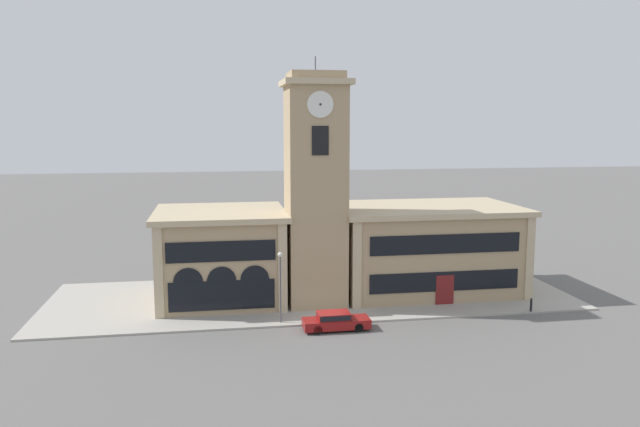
# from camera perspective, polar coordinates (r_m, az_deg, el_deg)

# --- Properties ---
(ground_plane) EXTENTS (300.00, 300.00, 0.00)m
(ground_plane) POSITION_cam_1_polar(r_m,az_deg,el_deg) (46.55, 0.69, -10.16)
(ground_plane) COLOR #605E5B
(sidewalk_kerb) EXTENTS (43.73, 15.01, 0.15)m
(sidewalk_kerb) POSITION_cam_1_polar(r_m,az_deg,el_deg) (53.60, -0.75, -7.58)
(sidewalk_kerb) COLOR #A39E93
(sidewalk_kerb) RESTS_ON ground_plane
(clock_tower) EXTENTS (5.27, 5.27, 19.85)m
(clock_tower) POSITION_cam_1_polar(r_m,az_deg,el_deg) (49.90, -0.42, 2.11)
(clock_tower) COLOR tan
(clock_tower) RESTS_ON ground_plane
(town_hall_left_wing) EXTENTS (10.72, 10.46, 7.57)m
(town_hall_left_wing) POSITION_cam_1_polar(r_m,az_deg,el_deg) (52.69, -9.06, -3.78)
(town_hall_left_wing) COLOR tan
(town_hall_left_wing) RESTS_ON ground_plane
(town_hall_right_wing) EXTENTS (15.98, 10.46, 7.56)m
(town_hall_right_wing) POSITION_cam_1_polar(r_m,az_deg,el_deg) (55.72, 9.61, -3.14)
(town_hall_right_wing) COLOR tan
(town_hall_right_wing) RESTS_ON ground_plane
(parked_car_near) EXTENTS (4.81, 1.78, 1.31)m
(parked_car_near) POSITION_cam_1_polar(r_m,az_deg,el_deg) (45.32, 1.41, -9.76)
(parked_car_near) COLOR maroon
(parked_car_near) RESTS_ON ground_plane
(street_lamp) EXTENTS (0.36, 0.36, 5.28)m
(street_lamp) POSITION_cam_1_polar(r_m,az_deg,el_deg) (45.80, -3.65, -5.72)
(street_lamp) COLOR #4C4C51
(street_lamp) RESTS_ON sidewalk_kerb
(bollard) EXTENTS (0.18, 0.18, 1.06)m
(bollard) POSITION_cam_1_polar(r_m,az_deg,el_deg) (51.80, 18.74, -7.92)
(bollard) COLOR black
(bollard) RESTS_ON sidewalk_kerb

